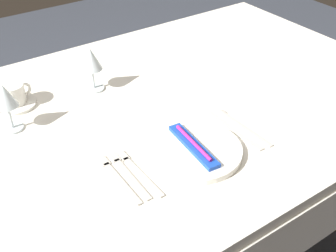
# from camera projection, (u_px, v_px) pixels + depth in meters

# --- Properties ---
(dining_table) EXTENTS (1.80, 1.11, 0.74)m
(dining_table) POSITION_uv_depth(u_px,v_px,m) (153.00, 129.00, 1.43)
(dining_table) COLOR silver
(dining_table) RESTS_ON ground
(dinner_plate) EXTENTS (0.27, 0.27, 0.02)m
(dinner_plate) POSITION_uv_depth(u_px,v_px,m) (193.00, 150.00, 1.19)
(dinner_plate) COLOR white
(dinner_plate) RESTS_ON dining_table
(toothbrush_package) EXTENTS (0.06, 0.21, 0.02)m
(toothbrush_package) POSITION_uv_depth(u_px,v_px,m) (193.00, 145.00, 1.18)
(toothbrush_package) COLOR blue
(toothbrush_package) RESTS_ON dinner_plate
(fork_outer) EXTENTS (0.02, 0.21, 0.00)m
(fork_outer) POSITION_uv_depth(u_px,v_px,m) (138.00, 171.00, 1.13)
(fork_outer) COLOR beige
(fork_outer) RESTS_ON dining_table
(fork_inner) EXTENTS (0.03, 0.21, 0.00)m
(fork_inner) POSITION_uv_depth(u_px,v_px,m) (127.00, 173.00, 1.13)
(fork_inner) COLOR beige
(fork_inner) RESTS_ON dining_table
(fork_salad) EXTENTS (0.02, 0.21, 0.00)m
(fork_salad) POSITION_uv_depth(u_px,v_px,m) (117.00, 177.00, 1.11)
(fork_salad) COLOR beige
(fork_salad) RESTS_ON dining_table
(dinner_knife) EXTENTS (0.02, 0.23, 0.00)m
(dinner_knife) POSITION_uv_depth(u_px,v_px,m) (235.00, 131.00, 1.27)
(dinner_knife) COLOR beige
(dinner_knife) RESTS_ON dining_table
(spoon_soup) EXTENTS (0.03, 0.23, 0.01)m
(spoon_soup) POSITION_uv_depth(u_px,v_px,m) (237.00, 123.00, 1.31)
(spoon_soup) COLOR beige
(spoon_soup) RESTS_ON dining_table
(saucer_left) EXTENTS (0.14, 0.14, 0.01)m
(saucer_left) POSITION_uv_depth(u_px,v_px,m) (15.00, 104.00, 1.39)
(saucer_left) COLOR white
(saucer_left) RESTS_ON dining_table
(coffee_cup_left) EXTENTS (0.10, 0.08, 0.06)m
(coffee_cup_left) POSITION_uv_depth(u_px,v_px,m) (13.00, 94.00, 1.37)
(coffee_cup_left) COLOR white
(coffee_cup_left) RESTS_ON saucer_left
(wine_glass_centre) EXTENTS (0.07, 0.07, 0.15)m
(wine_glass_centre) POSITION_uv_depth(u_px,v_px,m) (91.00, 61.00, 1.42)
(wine_glass_centre) COLOR silver
(wine_glass_centre) RESTS_ON dining_table
(wine_glass_left) EXTENTS (0.06, 0.06, 0.15)m
(wine_glass_left) POSITION_uv_depth(u_px,v_px,m) (5.00, 98.00, 1.23)
(wine_glass_left) COLOR silver
(wine_glass_left) RESTS_ON dining_table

